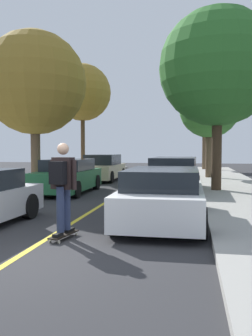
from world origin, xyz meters
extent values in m
plane|color=#2D2D30|center=(0.00, 0.00, 0.00)|extent=(80.00, 80.00, 0.00)
cube|color=gold|center=(0.00, 4.00, 0.00)|extent=(0.12, 39.20, 0.01)
cylinder|color=black|center=(-1.26, 3.03, 0.32)|extent=(0.24, 0.65, 0.64)
cube|color=#1E5B33|center=(-2.15, 8.33, 0.55)|extent=(1.83, 4.28, 0.73)
cube|color=black|center=(-2.15, 8.48, 1.14)|extent=(1.60, 2.44, 0.46)
cylinder|color=black|center=(-1.30, 6.90, 0.32)|extent=(0.23, 0.64, 0.64)
cylinder|color=black|center=(-2.98, 6.89, 0.32)|extent=(0.23, 0.64, 0.64)
cylinder|color=black|center=(-1.32, 9.77, 0.32)|extent=(0.23, 0.64, 0.64)
cylinder|color=black|center=(-3.00, 9.75, 0.32)|extent=(0.23, 0.64, 0.64)
cube|color=#BCAD89|center=(-2.15, 14.14, 0.54)|extent=(1.85, 4.36, 0.72)
cube|color=black|center=(-2.15, 14.31, 1.19)|extent=(1.61, 2.47, 0.57)
cylinder|color=black|center=(-1.33, 12.67, 0.32)|extent=(0.23, 0.64, 0.64)
cylinder|color=black|center=(-3.01, 12.69, 0.32)|extent=(0.23, 0.64, 0.64)
cylinder|color=black|center=(-1.29, 15.60, 0.32)|extent=(0.23, 0.64, 0.64)
cylinder|color=black|center=(-2.97, 15.62, 0.32)|extent=(0.23, 0.64, 0.64)
cube|color=white|center=(2.15, 3.01, 0.53)|extent=(1.86, 4.11, 0.69)
cube|color=black|center=(2.15, 3.02, 1.10)|extent=(1.63, 2.69, 0.45)
cylinder|color=black|center=(1.28, 4.36, 0.32)|extent=(0.22, 0.64, 0.64)
cylinder|color=black|center=(3.02, 4.37, 0.32)|extent=(0.22, 0.64, 0.64)
cylinder|color=black|center=(1.28, 1.66, 0.32)|extent=(0.22, 0.64, 0.64)
cylinder|color=black|center=(3.02, 1.66, 0.32)|extent=(0.22, 0.64, 0.64)
cube|color=white|center=(2.15, 8.87, 0.55)|extent=(1.98, 4.49, 0.73)
cube|color=black|center=(2.14, 8.64, 1.19)|extent=(1.72, 2.99, 0.55)
cylinder|color=black|center=(1.34, 10.41, 0.32)|extent=(0.24, 0.65, 0.64)
cylinder|color=black|center=(3.06, 10.36, 0.32)|extent=(0.24, 0.65, 0.64)
cylinder|color=black|center=(1.24, 7.38, 0.32)|extent=(0.24, 0.65, 0.64)
cylinder|color=black|center=(2.96, 7.32, 0.32)|extent=(0.24, 0.65, 0.64)
cylinder|color=brown|center=(-3.80, 8.98, 1.61)|extent=(0.40, 0.40, 2.95)
sphere|color=olive|center=(-3.80, 8.98, 4.60)|extent=(4.40, 4.40, 4.40)
cylinder|color=#4C3823|center=(-3.80, 15.79, 2.23)|extent=(0.25, 0.25, 4.18)
sphere|color=olive|center=(-3.80, 15.79, 5.25)|extent=(3.47, 3.47, 3.47)
cylinder|color=#3D2D1E|center=(3.80, 9.33, 1.91)|extent=(0.40, 0.40, 3.53)
sphere|color=#2D6B28|center=(3.80, 9.33, 5.03)|extent=(4.67, 4.67, 4.67)
cylinder|color=brown|center=(3.80, 15.94, 1.67)|extent=(0.38, 0.38, 3.07)
sphere|color=#3D7F33|center=(3.80, 15.94, 4.19)|extent=(3.50, 3.50, 3.50)
cylinder|color=brown|center=(3.80, 24.39, 2.00)|extent=(0.30, 0.30, 3.72)
sphere|color=olive|center=(3.80, 24.39, 4.84)|extent=(3.91, 3.91, 3.91)
cube|color=black|center=(0.34, 1.21, 0.09)|extent=(0.37, 0.87, 0.02)
cylinder|color=beige|center=(0.30, 1.56, 0.03)|extent=(0.03, 0.06, 0.06)
cylinder|color=beige|center=(0.49, 1.52, 0.03)|extent=(0.03, 0.06, 0.06)
cylinder|color=beige|center=(0.18, 0.89, 0.03)|extent=(0.03, 0.06, 0.06)
cylinder|color=beige|center=(0.37, 0.86, 0.03)|extent=(0.03, 0.06, 0.06)
cube|color=#99999E|center=(0.40, 1.54, 0.07)|extent=(0.11, 0.06, 0.02)
cube|color=#99999E|center=(0.27, 0.87, 0.07)|extent=(0.11, 0.06, 0.02)
cube|color=black|center=(0.38, 1.42, 0.13)|extent=(0.15, 0.27, 0.06)
cube|color=black|center=(0.30, 0.99, 0.13)|extent=(0.15, 0.27, 0.06)
cylinder|color=#283351|center=(0.36, 1.33, 0.61)|extent=(0.17, 0.17, 0.89)
cylinder|color=#283351|center=(0.31, 1.09, 0.61)|extent=(0.17, 0.17, 0.89)
cube|color=black|center=(0.34, 1.21, 1.31)|extent=(0.43, 0.29, 0.62)
sphere|color=tan|center=(0.34, 1.21, 1.79)|extent=(0.23, 0.23, 0.23)
cylinder|color=black|center=(0.09, 1.25, 1.28)|extent=(0.10, 0.10, 0.58)
cylinder|color=black|center=(0.58, 1.16, 1.28)|extent=(0.10, 0.10, 0.58)
cube|color=black|center=(0.30, 1.01, 1.33)|extent=(0.33, 0.23, 0.44)
camera|label=1|loc=(2.82, -5.46, 1.78)|focal=38.27mm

